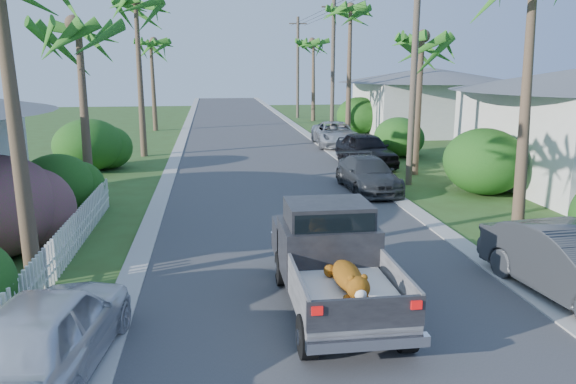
{
  "coord_description": "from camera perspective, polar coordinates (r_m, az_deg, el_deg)",
  "views": [
    {
      "loc": [
        -2.37,
        -8.68,
        4.82
      ],
      "look_at": [
        -0.34,
        6.19,
        1.4
      ],
      "focal_mm": 35.0,
      "sensor_mm": 36.0,
      "label": 1
    }
  ],
  "objects": [
    {
      "name": "palm_l_b",
      "position": [
        21.19,
        -20.63,
        15.63
      ],
      "size": [
        4.4,
        4.4,
        7.4
      ],
      "color": "brown",
      "rests_on": "ground"
    },
    {
      "name": "shrub_r_c",
      "position": [
        30.56,
        11.17,
        5.5
      ],
      "size": [
        2.6,
        2.86,
        2.1
      ],
      "primitive_type": "ellipsoid",
      "color": "#153F12",
      "rests_on": "ground"
    },
    {
      "name": "curb_left",
      "position": [
        34.07,
        -10.99,
        4.51
      ],
      "size": [
        0.6,
        100.0,
        0.06
      ],
      "primitive_type": "cube",
      "color": "#A5A39E",
      "rests_on": "ground"
    },
    {
      "name": "utility_pole_b",
      "position": [
        23.1,
        12.68,
        11.98
      ],
      "size": [
        1.6,
        0.26,
        9.0
      ],
      "color": "brown",
      "rests_on": "ground"
    },
    {
      "name": "parked_car_rm",
      "position": [
        22.04,
        8.12,
        1.77
      ],
      "size": [
        1.91,
        4.46,
        1.28
      ],
      "primitive_type": "imported",
      "rotation": [
        0.0,
        0.0,
        0.03
      ],
      "color": "#313336",
      "rests_on": "ground"
    },
    {
      "name": "utility_pole_d",
      "position": [
        52.29,
        1.0,
        12.58
      ],
      "size": [
        1.6,
        0.26,
        9.0
      ],
      "color": "brown",
      "rests_on": "ground"
    },
    {
      "name": "shrub_l_c",
      "position": [
        19.72,
        -22.4,
        0.68
      ],
      "size": [
        2.4,
        2.64,
        2.0
      ],
      "primitive_type": "ellipsoid",
      "color": "#153F12",
      "rests_on": "ground"
    },
    {
      "name": "picket_fence",
      "position": [
        15.26,
        -21.27,
        -4.51
      ],
      "size": [
        0.1,
        11.0,
        1.0
      ],
      "primitive_type": "cube",
      "color": "white",
      "rests_on": "ground"
    },
    {
      "name": "ground",
      "position": [
        10.2,
        6.85,
        -15.44
      ],
      "size": [
        120.0,
        120.0,
        0.0
      ],
      "primitive_type": "plane",
      "color": "#334D1C",
      "rests_on": "ground"
    },
    {
      "name": "utility_pole_c",
      "position": [
        37.54,
        4.58,
        12.45
      ],
      "size": [
        1.6,
        0.26,
        9.0
      ],
      "color": "brown",
      "rests_on": "ground"
    },
    {
      "name": "palm_l_c",
      "position": [
        31.05,
        -15.23,
        18.12
      ],
      "size": [
        4.4,
        4.4,
        9.2
      ],
      "color": "brown",
      "rests_on": "ground"
    },
    {
      "name": "pickup_truck",
      "position": [
        11.59,
        4.31,
        -6.4
      ],
      "size": [
        1.98,
        5.12,
        2.06
      ],
      "color": "black",
      "rests_on": "ground"
    },
    {
      "name": "shrub_l_d",
      "position": [
        27.51,
        -19.59,
        4.52
      ],
      "size": [
        3.2,
        3.52,
        2.4
      ],
      "primitive_type": "ellipsoid",
      "color": "#153F12",
      "rests_on": "ground"
    },
    {
      "name": "house_right_far",
      "position": [
        41.71,
        14.02,
        8.74
      ],
      "size": [
        9.0,
        8.0,
        4.6
      ],
      "color": "silver",
      "rests_on": "ground"
    },
    {
      "name": "curb_right",
      "position": [
        34.67,
        3.39,
        4.86
      ],
      "size": [
        0.6,
        100.0,
        0.06
      ],
      "primitive_type": "cube",
      "color": "#A5A39E",
      "rests_on": "ground"
    },
    {
      "name": "parked_car_rf",
      "position": [
        27.47,
        7.89,
        4.28
      ],
      "size": [
        2.36,
        4.83,
        1.59
      ],
      "primitive_type": "imported",
      "rotation": [
        0.0,
        0.0,
        0.11
      ],
      "color": "black",
      "rests_on": "ground"
    },
    {
      "name": "palm_r_c",
      "position": [
        35.87,
        6.38,
        18.01
      ],
      "size": [
        4.4,
        4.4,
        9.4
      ],
      "color": "brown",
      "rests_on": "ground"
    },
    {
      "name": "shrub_r_b",
      "position": [
        22.44,
        19.31,
        2.95
      ],
      "size": [
        3.0,
        3.3,
        2.5
      ],
      "primitive_type": "ellipsoid",
      "color": "#153F12",
      "rests_on": "ground"
    },
    {
      "name": "palm_l_d",
      "position": [
        42.91,
        -13.76,
        14.64
      ],
      "size": [
        4.4,
        4.4,
        7.7
      ],
      "color": "brown",
      "rests_on": "ground"
    },
    {
      "name": "palm_r_d",
      "position": [
        49.52,
        2.63,
        15.03
      ],
      "size": [
        4.4,
        4.4,
        8.0
      ],
      "color": "brown",
      "rests_on": "ground"
    },
    {
      "name": "parked_car_rd",
      "position": [
        34.0,
        4.82,
        5.85
      ],
      "size": [
        2.61,
        5.27,
        1.44
      ],
      "primitive_type": "imported",
      "rotation": [
        0.0,
        0.0,
        -0.04
      ],
      "color": "#ACAEB3",
      "rests_on": "ground"
    },
    {
      "name": "road",
      "position": [
        34.1,
        -3.74,
        4.69
      ],
      "size": [
        8.0,
        100.0,
        0.02
      ],
      "primitive_type": "cube",
      "color": "#38383A",
      "rests_on": "ground"
    },
    {
      "name": "palm_r_b",
      "position": [
        25.35,
        13.42,
        15.05
      ],
      "size": [
        4.4,
        4.4,
        7.2
      ],
      "color": "brown",
      "rests_on": "ground"
    },
    {
      "name": "parked_car_rn",
      "position": [
        13.15,
        27.02,
        -6.64
      ],
      "size": [
        2.12,
        4.72,
        1.5
      ],
      "primitive_type": "imported",
      "rotation": [
        0.0,
        0.0,
        0.12
      ],
      "color": "#333639",
      "rests_on": "ground"
    },
    {
      "name": "shrub_r_d",
      "position": [
        40.2,
        7.26,
        7.7
      ],
      "size": [
        3.2,
        3.52,
        2.6
      ],
      "primitive_type": "ellipsoid",
      "color": "#153F12",
      "rests_on": "ground"
    },
    {
      "name": "parked_car_ln",
      "position": [
        9.8,
        -23.17,
        -12.94
      ],
      "size": [
        2.23,
        4.44,
        1.45
      ],
      "primitive_type": "imported",
      "rotation": [
        0.0,
        0.0,
        3.02
      ],
      "color": "silver",
      "rests_on": "ground"
    }
  ]
}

